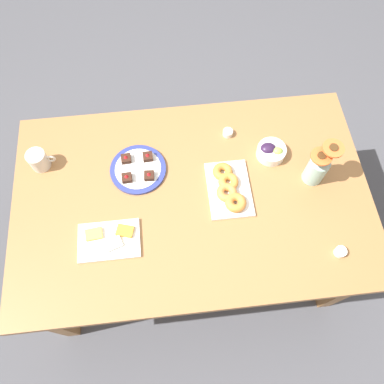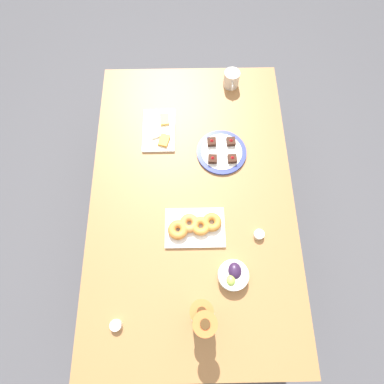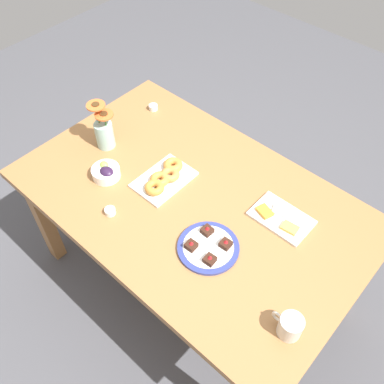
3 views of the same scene
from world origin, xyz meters
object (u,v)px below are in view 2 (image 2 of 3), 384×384
at_px(jam_cup_honey, 259,234).
at_px(flower_vase, 202,317).
at_px(dining_table, 192,201).
at_px(croissant_platter, 195,226).
at_px(coffee_mug, 231,79).
at_px(dessert_plate, 222,152).
at_px(jam_cup_berry, 116,325).
at_px(grape_bowl, 233,275).
at_px(cheese_platter, 159,130).

height_order(jam_cup_honey, flower_vase, flower_vase).
relative_size(dining_table, croissant_platter, 5.71).
xyz_separation_m(coffee_mug, dessert_plate, (0.44, -0.08, -0.04)).
height_order(croissant_platter, jam_cup_berry, croissant_platter).
distance_m(dining_table, coffee_mug, 0.73).
bearing_deg(jam_cup_honey, dessert_plate, -161.17).
bearing_deg(croissant_platter, jam_cup_berry, -38.92).
height_order(dessert_plate, flower_vase, flower_vase).
height_order(grape_bowl, dessert_plate, grape_bowl).
bearing_deg(dining_table, croissant_platter, 3.24).
distance_m(cheese_platter, croissant_platter, 0.56).
distance_m(dining_table, dessert_plate, 0.30).
height_order(coffee_mug, jam_cup_berry, coffee_mug).
height_order(grape_bowl, jam_cup_honey, grape_bowl).
distance_m(cheese_platter, flower_vase, 0.95).
relative_size(jam_cup_honey, flower_vase, 0.19).
height_order(dining_table, jam_cup_honey, jam_cup_honey).
distance_m(dessert_plate, flower_vase, 0.80).
bearing_deg(flower_vase, dessert_plate, 170.98).
relative_size(grape_bowl, jam_cup_honey, 2.78).
relative_size(dining_table, jam_cup_honey, 33.33).
distance_m(jam_cup_berry, flower_vase, 0.37).
height_order(cheese_platter, croissant_platter, croissant_platter).
bearing_deg(jam_cup_honey, croissant_platter, -98.01).
xyz_separation_m(dessert_plate, flower_vase, (0.79, -0.12, 0.08)).
height_order(croissant_platter, flower_vase, flower_vase).
bearing_deg(dining_table, jam_cup_berry, -29.34).
xyz_separation_m(cheese_platter, jam_cup_berry, (0.95, -0.16, 0.01)).
distance_m(dining_table, flower_vase, 0.58).
xyz_separation_m(croissant_platter, flower_vase, (0.39, 0.02, 0.07)).
bearing_deg(coffee_mug, flower_vase, -9.26).
bearing_deg(cheese_platter, dessert_plate, 67.37).
xyz_separation_m(croissant_platter, dessert_plate, (-0.40, 0.15, -0.01)).
height_order(dining_table, jam_cup_berry, jam_cup_berry).
xyz_separation_m(dining_table, jam_cup_honey, (0.21, 0.31, 0.10)).
relative_size(coffee_mug, grape_bowl, 0.91).
bearing_deg(coffee_mug, croissant_platter, -14.89).
relative_size(jam_cup_honey, dessert_plate, 0.19).
xyz_separation_m(croissant_platter, jam_cup_berry, (0.42, -0.34, -0.01)).
distance_m(dining_table, cheese_platter, 0.42).
bearing_deg(jam_cup_berry, jam_cup_honey, 120.58).
bearing_deg(dessert_plate, jam_cup_honey, 18.83).
relative_size(croissant_platter, jam_cup_honey, 5.83).
bearing_deg(grape_bowl, croissant_platter, -143.73).
bearing_deg(coffee_mug, jam_cup_berry, -24.01).
xyz_separation_m(coffee_mug, croissant_platter, (0.84, -0.22, -0.02)).
bearing_deg(flower_vase, jam_cup_honey, 141.59).
height_order(coffee_mug, jam_cup_honey, coffee_mug).
bearing_deg(jam_cup_berry, coffee_mug, 155.99).
xyz_separation_m(jam_cup_honey, flower_vase, (0.35, -0.27, 0.07)).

